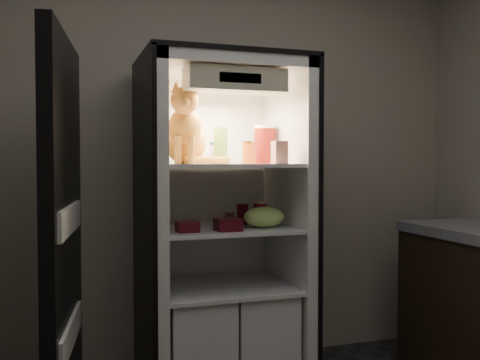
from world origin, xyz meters
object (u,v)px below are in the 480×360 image
at_px(tabby_cat, 186,134).
at_px(soda_can_c, 260,215).
at_px(salsa_jar, 249,152).
at_px(soda_can_b, 266,215).
at_px(cream_carton, 280,152).
at_px(condiment_jar, 230,218).
at_px(parmesan_shaker, 220,145).
at_px(mayo_tub, 217,153).
at_px(soda_can_a, 242,214).
at_px(pepper_jar, 265,145).
at_px(berry_box_right, 228,225).
at_px(berry_box_left, 187,227).
at_px(grape_bag, 264,217).
at_px(refrigerator, 220,251).

distance_m(tabby_cat, soda_can_c, 0.60).
height_order(salsa_jar, soda_can_b, salsa_jar).
xyz_separation_m(cream_carton, condiment_jar, (-0.19, 0.28, -0.37)).
distance_m(parmesan_shaker, mayo_tub, 0.08).
height_order(parmesan_shaker, soda_can_a, parmesan_shaker).
xyz_separation_m(pepper_jar, berry_box_right, (-0.32, -0.30, -0.43)).
relative_size(parmesan_shaker, berry_box_right, 1.62).
bearing_deg(salsa_jar, berry_box_right, -132.84).
relative_size(soda_can_a, berry_box_left, 1.12).
bearing_deg(soda_can_c, salsa_jar, 106.65).
bearing_deg(berry_box_left, berry_box_right, -5.27).
height_order(parmesan_shaker, berry_box_left, parmesan_shaker).
distance_m(grape_bag, berry_box_left, 0.45).
xyz_separation_m(refrigerator, condiment_jar, (0.06, 0.01, 0.19)).
bearing_deg(pepper_jar, soda_can_a, -162.94).
bearing_deg(soda_can_b, soda_can_c, -128.32).
height_order(mayo_tub, berry_box_right, mayo_tub).
distance_m(pepper_jar, condiment_jar, 0.48).
xyz_separation_m(soda_can_c, grape_bag, (0.01, -0.03, -0.01)).
relative_size(soda_can_c, berry_box_right, 1.07).
relative_size(soda_can_b, grape_bag, 0.49).
height_order(soda_can_b, berry_box_right, soda_can_b).
distance_m(salsa_jar, condiment_jar, 0.39).
distance_m(refrigerator, pepper_jar, 0.68).
relative_size(parmesan_shaker, mayo_tub, 1.65).
bearing_deg(parmesan_shaker, tabby_cat, -162.41).
xyz_separation_m(parmesan_shaker, cream_carton, (0.24, -0.29, -0.04)).
height_order(soda_can_b, berry_box_left, soda_can_b).
height_order(salsa_jar, soda_can_a, salsa_jar).
distance_m(condiment_jar, grape_bag, 0.23).
bearing_deg(soda_can_b, cream_carton, -92.70).
height_order(soda_can_a, soda_can_b, soda_can_a).
xyz_separation_m(cream_carton, berry_box_left, (-0.49, 0.05, -0.38)).
distance_m(salsa_jar, grape_bag, 0.38).
relative_size(salsa_jar, condiment_jar, 1.59).
relative_size(mayo_tub, berry_box_right, 0.98).
height_order(salsa_jar, pepper_jar, pepper_jar).
bearing_deg(tabby_cat, soda_can_a, 22.94).
bearing_deg(berry_box_left, refrigerator, 42.89).
height_order(pepper_jar, berry_box_right, pepper_jar).
height_order(mayo_tub, grape_bag, mayo_tub).
distance_m(soda_can_b, soda_can_c, 0.12).
bearing_deg(cream_carton, tabby_cat, 154.34).
distance_m(salsa_jar, soda_can_a, 0.36).
height_order(cream_carton, berry_box_right, cream_carton).
bearing_deg(berry_box_right, soda_can_c, 24.80).
relative_size(refrigerator, tabby_cat, 4.30).
bearing_deg(soda_can_b, pepper_jar, 73.27).
height_order(soda_can_a, berry_box_left, soda_can_a).
relative_size(mayo_tub, berry_box_left, 1.14).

